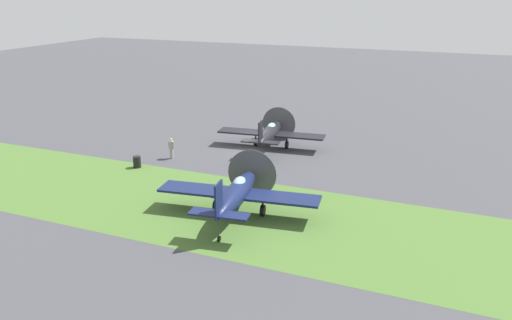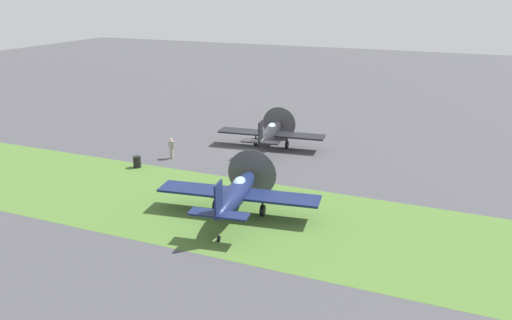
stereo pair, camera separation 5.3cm
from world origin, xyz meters
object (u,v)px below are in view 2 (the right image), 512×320
object	(u,v)px
airplane_wingman	(237,193)
fuel_drum	(137,162)
airplane_lead	(270,133)
ground_crew_chief	(171,148)

from	to	relation	value
airplane_wingman	fuel_drum	size ratio (longest dim) A/B	11.34
airplane_wingman	airplane_lead	bearing A→B (deg)	95.05
airplane_wingman	fuel_drum	distance (m)	12.07
airplane_wingman	fuel_drum	xyz separation A→B (m)	(-10.92, 5.04, -1.06)
airplane_lead	airplane_wingman	size ratio (longest dim) A/B	0.93
airplane_lead	ground_crew_chief	bearing A→B (deg)	-145.20
ground_crew_chief	fuel_drum	distance (m)	3.25
fuel_drum	ground_crew_chief	bearing A→B (deg)	65.64
ground_crew_chief	fuel_drum	size ratio (longest dim) A/B	1.92
airplane_lead	ground_crew_chief	size ratio (longest dim) A/B	5.47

